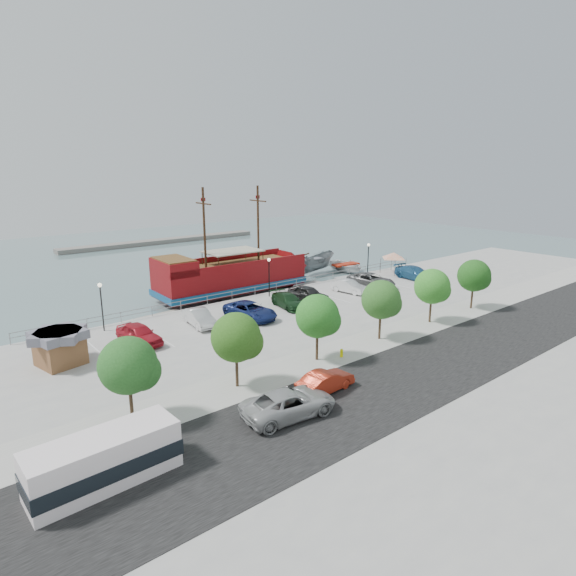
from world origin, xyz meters
TOP-DOWN VIEW (x-y plane):
  - ground at (0.00, 0.00)m, footprint 160.00×160.00m
  - land_slab at (0.00, -21.00)m, footprint 100.00×58.00m
  - street at (0.00, -16.00)m, footprint 100.00×8.00m
  - sidewalk at (0.00, -10.00)m, footprint 100.00×4.00m
  - seawall_railing at (0.00, 7.80)m, footprint 50.00×0.06m
  - far_shore at (10.00, 55.00)m, footprint 40.00×3.00m
  - pirate_ship at (0.75, 12.84)m, footprint 21.10×6.30m
  - patrol_boat at (14.78, 15.09)m, footprint 7.14×3.38m
  - speedboat at (18.93, 13.28)m, footprint 5.64×7.31m
  - dock_west at (-12.50, 9.20)m, footprint 6.90×2.55m
  - dock_mid at (7.49, 9.20)m, footprint 7.35×3.40m
  - dock_east at (17.38, 9.20)m, footprint 7.22×2.71m
  - shed at (-22.89, 1.07)m, footprint 3.73×3.73m
  - canopy_tent at (20.08, 5.64)m, footprint 3.94×3.94m
  - street_van at (-14.77, -15.05)m, footprint 5.92×3.24m
  - street_sedan at (-11.04, -14.12)m, footprint 4.28×1.75m
  - shuttle_bus at (-25.01, -14.50)m, footprint 6.73×2.58m
  - fire_hydrant at (-6.23, -10.80)m, footprint 0.24×0.24m
  - lamp_post_left at (-18.00, 6.50)m, footprint 0.36×0.36m
  - lamp_post_mid at (0.00, 6.50)m, footprint 0.36×0.36m
  - lamp_post_right at (16.00, 6.50)m, footprint 0.36×0.36m
  - tree_a at (-21.85, -10.07)m, footprint 3.30×3.20m
  - tree_b at (-14.85, -10.07)m, footprint 3.30×3.20m
  - tree_c at (-7.85, -10.07)m, footprint 3.30×3.20m
  - tree_d at (-0.85, -10.07)m, footprint 3.30×3.20m
  - tree_e at (6.15, -10.07)m, footprint 3.30×3.20m
  - tree_f at (13.15, -10.07)m, footprint 3.30×3.20m
  - parked_car_a at (-16.84, 1.52)m, footprint 2.61×5.03m
  - parked_car_b at (-10.84, 2.48)m, footprint 2.12×4.73m
  - parked_car_c at (-6.14, 1.29)m, footprint 3.33×5.93m
  - parked_car_d at (-1.04, 1.89)m, footprint 2.73×5.11m
  - parked_car_e at (2.05, 2.36)m, footprint 2.65×5.01m
  - parked_car_f at (7.98, 2.09)m, footprint 2.17×4.52m
  - parked_car_g at (11.92, 2.26)m, footprint 3.51×6.16m
  - parked_car_h at (19.19, 1.47)m, footprint 2.82×5.81m

SIDE VIEW (x-z plane):
  - ground at x=0.00m, z-range -1.00..-1.00m
  - dock_west at x=-12.50m, z-range -1.00..-0.61m
  - dock_east at x=17.38m, z-range -1.00..-0.60m
  - dock_mid at x=7.49m, z-range -1.00..-0.60m
  - land_slab at x=0.00m, z-range -1.20..0.00m
  - far_shore at x=10.00m, z-range -1.00..-0.20m
  - speedboat at x=18.93m, z-range -1.00..0.40m
  - street at x=0.00m, z-range -0.01..0.03m
  - sidewalk at x=0.00m, z-range -0.01..0.04m
  - patrol_boat at x=14.78m, z-range -1.00..1.66m
  - fire_hydrant at x=-6.23m, z-range 0.03..0.71m
  - seawall_railing at x=0.00m, z-range 0.03..1.03m
  - street_sedan at x=-11.04m, z-range 0.00..1.38m
  - parked_car_d at x=-1.04m, z-range 0.00..1.41m
  - parked_car_f at x=7.98m, z-range 0.00..1.43m
  - parked_car_b at x=-10.84m, z-range 0.00..1.51m
  - parked_car_c at x=-6.14m, z-range 0.00..1.57m
  - street_van at x=-14.77m, z-range 0.00..1.57m
  - parked_car_g at x=11.92m, z-range 0.00..1.62m
  - parked_car_e at x=2.05m, z-range 0.00..1.62m
  - parked_car_h at x=19.19m, z-range 0.00..1.63m
  - parked_car_a at x=-16.84m, z-range 0.00..1.64m
  - shuttle_bus at x=-25.01m, z-range -0.04..2.31m
  - pirate_ship at x=0.75m, z-range -5.41..7.84m
  - shed at x=-22.89m, z-range 0.08..2.65m
  - canopy_tent at x=20.08m, z-range 1.18..4.35m
  - lamp_post_left at x=-18.00m, z-range 0.80..5.08m
  - lamp_post_mid at x=0.00m, z-range 0.80..5.08m
  - lamp_post_right at x=16.00m, z-range 0.80..5.08m
  - tree_a at x=-21.85m, z-range 0.80..5.80m
  - tree_b at x=-14.85m, z-range 0.80..5.80m
  - tree_c at x=-7.85m, z-range 0.80..5.80m
  - tree_d at x=-0.85m, z-range 0.80..5.80m
  - tree_e at x=6.15m, z-range 0.80..5.80m
  - tree_f at x=13.15m, z-range 0.80..5.80m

